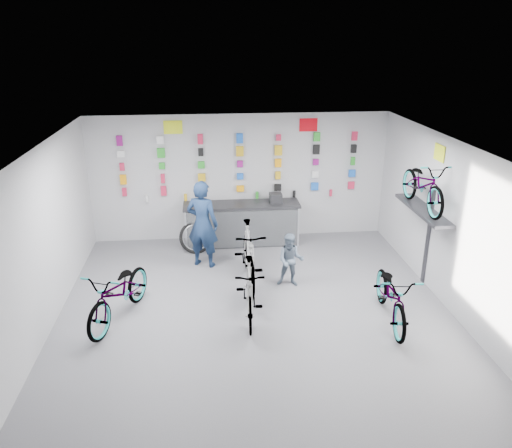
{
  "coord_description": "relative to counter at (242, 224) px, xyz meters",
  "views": [
    {
      "loc": [
        -0.78,
        -7.41,
        4.7
      ],
      "look_at": [
        0.12,
        1.4,
        1.31
      ],
      "focal_mm": 35.0,
      "sensor_mm": 36.0,
      "label": 1
    }
  ],
  "objects": [
    {
      "name": "merch_wall",
      "position": [
        0.02,
        0.39,
        1.33
      ],
      "size": [
        5.56,
        0.08,
        1.57
      ],
      "color": "#C82144",
      "rests_on": "wall_back"
    },
    {
      "name": "wall_front",
      "position": [
        0.0,
        -7.54,
        1.01
      ],
      "size": [
        7.0,
        0.0,
        7.0
      ],
      "primitive_type": "plane",
      "rotation": [
        -1.57,
        0.0,
        0.0
      ],
      "color": "#AEAEB1",
      "rests_on": "floor"
    },
    {
      "name": "floor",
      "position": [
        0.0,
        -3.54,
        -0.49
      ],
      "size": [
        8.0,
        8.0,
        0.0
      ],
      "primitive_type": "plane",
      "color": "#545459",
      "rests_on": "ground"
    },
    {
      "name": "sign_right",
      "position": [
        1.6,
        0.44,
        2.23
      ],
      "size": [
        0.42,
        0.02,
        0.3
      ],
      "primitive_type": "cube",
      "color": "red",
      "rests_on": "wall_back"
    },
    {
      "name": "ceiling",
      "position": [
        0.0,
        -3.54,
        2.51
      ],
      "size": [
        8.0,
        8.0,
        0.0
      ],
      "primitive_type": "plane",
      "rotation": [
        3.14,
        0.0,
        0.0
      ],
      "color": "white",
      "rests_on": "wall_back"
    },
    {
      "name": "bike_service",
      "position": [
        -0.01,
        -1.98,
        0.12
      ],
      "size": [
        0.58,
        2.01,
        1.21
      ],
      "primitive_type": "imported",
      "rotation": [
        0.0,
        0.0,
        0.01
      ],
      "color": "gray",
      "rests_on": "floor"
    },
    {
      "name": "bike_left",
      "position": [
        -2.36,
        -3.15,
        0.03
      ],
      "size": [
        1.34,
        2.09,
        1.04
      ],
      "primitive_type": "imported",
      "rotation": [
        0.0,
        0.0,
        -0.36
      ],
      "color": "gray",
      "rests_on": "floor"
    },
    {
      "name": "bike_wall",
      "position": [
        3.25,
        -2.34,
        1.57
      ],
      "size": [
        0.63,
        1.8,
        0.95
      ],
      "primitive_type": "imported",
      "color": "gray",
      "rests_on": "wall_bracket"
    },
    {
      "name": "spare_wheel",
      "position": [
        -1.08,
        -0.37,
        -0.13
      ],
      "size": [
        0.77,
        0.37,
        0.73
      ],
      "rotation": [
        0.0,
        0.0,
        0.05
      ],
      "color": "black",
      "rests_on": "floor"
    },
    {
      "name": "wall_back",
      "position": [
        0.0,
        0.46,
        1.01
      ],
      "size": [
        7.0,
        0.0,
        7.0
      ],
      "primitive_type": "plane",
      "rotation": [
        1.57,
        0.0,
        0.0
      ],
      "color": "#AEAEB1",
      "rests_on": "floor"
    },
    {
      "name": "sign_left",
      "position": [
        -1.5,
        0.44,
        2.23
      ],
      "size": [
        0.42,
        0.02,
        0.3
      ],
      "primitive_type": "cube",
      "color": "#E6F720",
      "rests_on": "wall_back"
    },
    {
      "name": "customer",
      "position": [
        0.79,
        -2.21,
        0.06
      ],
      "size": [
        0.6,
        0.51,
        1.09
      ],
      "primitive_type": "imported",
      "rotation": [
        0.0,
        0.0,
        -0.21
      ],
      "color": "slate",
      "rests_on": "floor"
    },
    {
      "name": "bike_center",
      "position": [
        -0.12,
        -3.31,
        0.03
      ],
      "size": [
        0.59,
        1.75,
        1.03
      ],
      "primitive_type": "imported",
      "rotation": [
        0.0,
        0.0,
        -0.06
      ],
      "color": "gray",
      "rests_on": "floor"
    },
    {
      "name": "wall_right",
      "position": [
        3.5,
        -3.54,
        1.01
      ],
      "size": [
        0.0,
        8.0,
        8.0
      ],
      "primitive_type": "plane",
      "rotation": [
        1.57,
        0.0,
        -1.57
      ],
      "color": "#AEAEB1",
      "rests_on": "floor"
    },
    {
      "name": "sign_side",
      "position": [
        3.48,
        -2.34,
        2.16
      ],
      "size": [
        0.02,
        0.4,
        0.3
      ],
      "primitive_type": "cube",
      "color": "#E6F720",
      "rests_on": "wall_right"
    },
    {
      "name": "wall_left",
      "position": [
        -3.5,
        -3.54,
        1.01
      ],
      "size": [
        0.0,
        8.0,
        8.0
      ],
      "primitive_type": "plane",
      "rotation": [
        1.57,
        0.0,
        1.57
      ],
      "color": "#AEAEB1",
      "rests_on": "floor"
    },
    {
      "name": "bike_right",
      "position": [
        2.31,
        -3.67,
        0.01
      ],
      "size": [
        0.87,
        1.97,
        1.0
      ],
      "primitive_type": "imported",
      "rotation": [
        0.0,
        0.0,
        -0.11
      ],
      "color": "gray",
      "rests_on": "floor"
    },
    {
      "name": "wall_bracket",
      "position": [
        3.33,
        -2.34,
        0.98
      ],
      "size": [
        0.39,
        1.9,
        2.0
      ],
      "color": "#333338",
      "rests_on": "wall_right"
    },
    {
      "name": "counter",
      "position": [
        0.0,
        0.0,
        0.0
      ],
      "size": [
        2.7,
        0.66,
        1.0
      ],
      "color": "black",
      "rests_on": "floor"
    },
    {
      "name": "register",
      "position": [
        0.8,
        0.01,
        0.62
      ],
      "size": [
        0.28,
        0.3,
        0.22
      ],
      "primitive_type": "cube",
      "rotation": [
        0.0,
        0.0,
        0.01
      ],
      "color": "black",
      "rests_on": "counter"
    },
    {
      "name": "clerk",
      "position": [
        -0.91,
        -1.1,
        0.46
      ],
      "size": [
        0.81,
        0.69,
        1.89
      ],
      "primitive_type": "imported",
      "rotation": [
        0.0,
        0.0,
        2.74
      ],
      "color": "#152746",
      "rests_on": "floor"
    }
  ]
}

